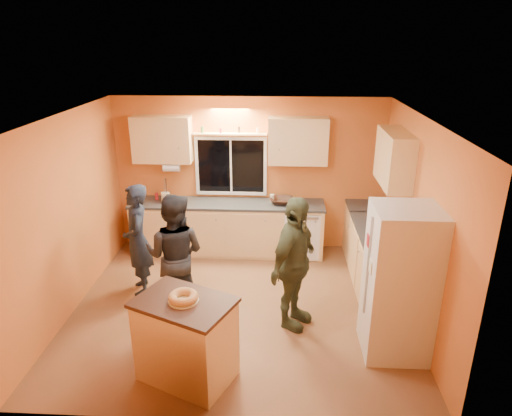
# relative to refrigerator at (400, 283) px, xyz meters

# --- Properties ---
(ground) EXTENTS (4.50, 4.50, 0.00)m
(ground) POSITION_rel_refrigerator_xyz_m (-1.89, 0.80, -0.90)
(ground) COLOR brown
(ground) RESTS_ON ground
(room_shell) EXTENTS (4.54, 4.04, 2.61)m
(room_shell) POSITION_rel_refrigerator_xyz_m (-1.77, 1.21, 0.72)
(room_shell) COLOR orange
(room_shell) RESTS_ON ground
(back_counter) EXTENTS (4.23, 0.62, 0.90)m
(back_counter) POSITION_rel_refrigerator_xyz_m (-1.88, 2.50, -0.45)
(back_counter) COLOR #DEBB74
(back_counter) RESTS_ON ground
(right_counter) EXTENTS (0.62, 1.84, 0.90)m
(right_counter) POSITION_rel_refrigerator_xyz_m (0.06, 1.30, -0.45)
(right_counter) COLOR #DEBB74
(right_counter) RESTS_ON ground
(refrigerator) EXTENTS (0.72, 0.70, 1.80)m
(refrigerator) POSITION_rel_refrigerator_xyz_m (0.00, 0.00, 0.00)
(refrigerator) COLOR silver
(refrigerator) RESTS_ON ground
(island) EXTENTS (1.18, 1.03, 0.96)m
(island) POSITION_rel_refrigerator_xyz_m (-2.34, -0.59, -0.41)
(island) COLOR #DEBB74
(island) RESTS_ON ground
(bundt_pastry) EXTENTS (0.31, 0.31, 0.09)m
(bundt_pastry) POSITION_rel_refrigerator_xyz_m (-2.34, -0.59, 0.10)
(bundt_pastry) COLOR tan
(bundt_pastry) RESTS_ON island
(person_left) EXTENTS (0.56, 0.68, 1.62)m
(person_left) POSITION_rel_refrigerator_xyz_m (-3.36, 1.16, -0.09)
(person_left) COLOR black
(person_left) RESTS_ON ground
(person_center) EXTENTS (0.89, 0.74, 1.67)m
(person_center) POSITION_rel_refrigerator_xyz_m (-2.72, 0.69, -0.06)
(person_center) COLOR black
(person_center) RESTS_ON ground
(person_right) EXTENTS (0.86, 1.10, 1.74)m
(person_right) POSITION_rel_refrigerator_xyz_m (-1.18, 0.45, -0.03)
(person_right) COLOR #323823
(person_right) RESTS_ON ground
(mixing_bowl) EXTENTS (0.45, 0.45, 0.09)m
(mixing_bowl) POSITION_rel_refrigerator_xyz_m (-1.33, 2.52, 0.05)
(mixing_bowl) COLOR black
(mixing_bowl) RESTS_ON back_counter
(utensil_crock) EXTENTS (0.14, 0.14, 0.17)m
(utensil_crock) POSITION_rel_refrigerator_xyz_m (-3.26, 2.47, 0.09)
(utensil_crock) COLOR beige
(utensil_crock) RESTS_ON back_counter
(potted_plant) EXTENTS (0.31, 0.28, 0.30)m
(potted_plant) POSITION_rel_refrigerator_xyz_m (0.04, 1.33, 0.15)
(potted_plant) COLOR gray
(potted_plant) RESTS_ON right_counter
(red_box) EXTENTS (0.17, 0.13, 0.07)m
(red_box) POSITION_rel_refrigerator_xyz_m (0.09, 1.46, 0.04)
(red_box) COLOR #AF1A23
(red_box) RESTS_ON right_counter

